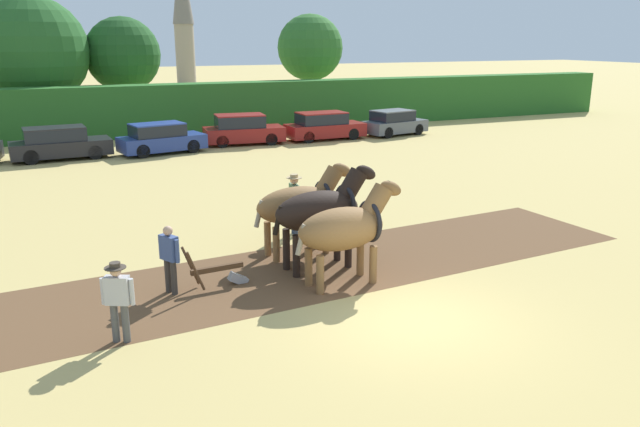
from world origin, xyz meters
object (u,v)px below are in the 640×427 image
Objects in this scene: draft_horse_lead_right at (322,210)px; parked_car_center at (243,130)px; parked_car_center_right at (324,126)px; farmer_onlooker_left at (118,297)px; plow at (222,273)px; draft_horse_trail_left at (300,204)px; parked_car_center_left at (161,139)px; parked_car_left at (59,144)px; farmer_beside_team at (294,199)px; parked_car_right at (394,123)px; tree_center at (310,48)px; tree_left at (33,51)px; church_spire at (183,14)px; draft_horse_lead_left at (346,228)px; farmer_at_plow at (169,255)px; tree_center_left at (123,55)px.

draft_horse_lead_right is 19.24m from parked_car_center.
farmer_onlooker_left is at bearing -123.91° from parked_car_center_right.
plow is 0.34× the size of parked_car_center_right.
parked_car_center_right is at bearing -6.19° from farmer_onlooker_left.
parked_car_center_left is at bearing 88.36° from draft_horse_trail_left.
parked_car_center_right is (13.83, 0.51, 0.00)m from parked_car_left.
parked_car_center_right is (10.86, 18.84, 0.43)m from plow.
farmer_beside_team reaches higher than parked_car_right.
draft_horse_trail_left is 16.68m from parked_car_center_left.
parked_car_left is at bearing -149.68° from tree_center.
tree_left reaches higher than draft_horse_lead_right.
parked_car_center_left is 0.98× the size of parked_car_center_right.
farmer_beside_team reaches higher than parked_car_left.
tree_center is at bearing 59.30° from plow.
parked_car_center_left is (5.39, -9.97, -4.06)m from tree_left.
tree_center is 4.51× the size of farmer_onlooker_left.
church_spire is 3.85× the size of parked_car_right.
tree_left is at bearing 142.88° from parked_car_right.
parked_car_center reaches higher than parked_car_right.
draft_horse_lead_left reaches higher than farmer_beside_team.
draft_horse_trail_left reaches higher than parked_car_center_left.
parked_car_left is (-0.51, 20.26, -0.17)m from farmer_onlooker_left.
parked_car_center_left is at bearing 102.19° from farmer_beside_team.
church_spire is 3.57× the size of parked_car_center.
draft_horse_lead_left is at bearing -98.27° from parked_car_center_left.
draft_horse_trail_left is 21.62m from parked_car_right.
farmer_onlooker_left is (-4.96, -3.30, -0.45)m from draft_horse_trail_left.
farmer_onlooker_left is at bearing -106.47° from parked_car_center.
parked_car_center_left is at bearing -176.16° from parked_car_center_right.
draft_horse_trail_left is 1.83× the size of farmer_at_plow.
parked_car_right is at bearing -14.21° from farmer_onlooker_left.
tree_left reaches higher than parked_car_right.
farmer_beside_team is (6.66, -25.01, -3.72)m from tree_left.
plow is at bearing -127.20° from farmer_beside_team.
parked_car_center is at bearing 0.46° from parked_car_left.
tree_center is 31.79m from plow.
draft_horse_trail_left is (1.12, -27.12, -3.16)m from tree_center_left.
farmer_onlooker_left is at bearing -118.54° from tree_center.
parked_car_left is at bearing -179.12° from parked_car_center_right.
tree_center reaches higher than parked_car_right.
tree_center_left is 3.80× the size of farmer_beside_team.
draft_horse_lead_left is 0.98× the size of draft_horse_trail_left.
tree_center is 20.00m from parked_car_left.
parked_car_center_right reaches higher than parked_car_left.
parked_car_center_left is at bearing -103.40° from church_spire.
tree_center_left reaches higher than farmer_onlooker_left.
parked_car_center is (-7.73, -9.12, -4.10)m from tree_center.
tree_center_left is 2.41× the size of draft_horse_lead_left.
tree_left is 17.64m from tree_center.
draft_horse_lead_left is 1.79× the size of farmer_onlooker_left.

